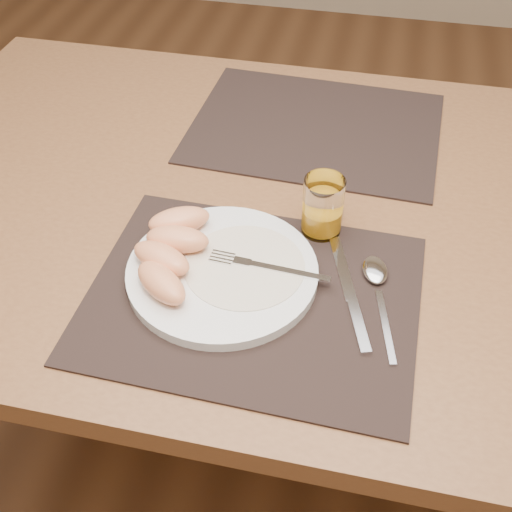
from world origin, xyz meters
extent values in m
plane|color=brown|center=(0.00, 0.00, 0.00)|extent=(5.00, 5.00, 0.00)
cube|color=brown|center=(0.00, 0.00, 0.73)|extent=(1.40, 0.90, 0.04)
cylinder|color=brown|center=(-0.62, 0.37, 0.35)|extent=(0.06, 0.06, 0.71)
cube|color=black|center=(0.00, -0.22, 0.75)|extent=(0.46, 0.36, 0.00)
cube|color=black|center=(0.02, 0.22, 0.75)|extent=(0.46, 0.37, 0.00)
cylinder|color=white|center=(-0.05, -0.19, 0.76)|extent=(0.27, 0.27, 0.02)
cylinder|color=white|center=(-0.02, -0.18, 0.77)|extent=(0.17, 0.17, 0.00)
cube|color=silver|center=(0.05, -0.18, 0.77)|extent=(0.12, 0.02, 0.00)
cube|color=silver|center=(-0.02, -0.18, 0.77)|extent=(0.03, 0.02, 0.00)
cube|color=silver|center=(-0.05, -0.17, 0.77)|extent=(0.04, 0.03, 0.00)
cube|color=silver|center=(0.12, -0.14, 0.76)|extent=(0.06, 0.13, 0.00)
cube|color=silver|center=(0.15, -0.25, 0.76)|extent=(0.04, 0.09, 0.01)
cube|color=silver|center=(0.19, -0.24, 0.76)|extent=(0.04, 0.12, 0.00)
ellipsoid|color=silver|center=(0.16, -0.14, 0.76)|extent=(0.05, 0.06, 0.01)
cylinder|color=white|center=(0.08, -0.06, 0.80)|extent=(0.06, 0.06, 0.09)
cylinder|color=#FB9E15|center=(0.08, -0.06, 0.78)|extent=(0.05, 0.05, 0.03)
ellipsoid|color=#F09862|center=(-0.11, -0.25, 0.79)|extent=(0.10, 0.09, 0.04)
ellipsoid|color=#F09862|center=(-0.13, -0.21, 0.79)|extent=(0.10, 0.07, 0.04)
ellipsoid|color=#F09862|center=(-0.12, -0.17, 0.79)|extent=(0.09, 0.05, 0.04)
ellipsoid|color=#F09862|center=(-0.13, -0.13, 0.79)|extent=(0.10, 0.08, 0.04)
camera|label=1|loc=(0.14, -0.80, 1.41)|focal=45.00mm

